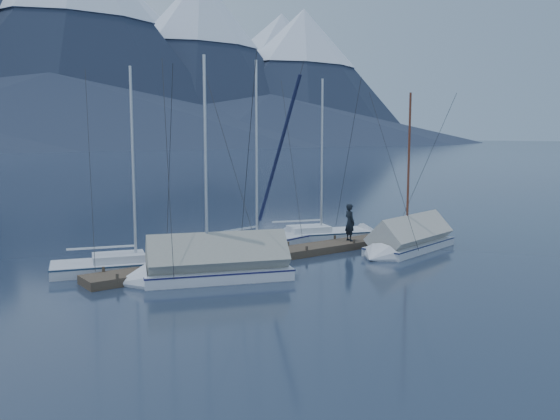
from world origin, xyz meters
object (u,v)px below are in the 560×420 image
(sailboat_open_mid, at_px, (264,244))
(sailboat_covered_near, at_px, (405,243))
(sailboat_open_left, at_px, (148,265))
(sailboat_covered_far, at_px, (204,269))
(sailboat_open_right, at_px, (330,236))
(person, at_px, (350,222))

(sailboat_open_mid, height_order, sailboat_covered_near, sailboat_open_mid)
(sailboat_open_left, bearing_deg, sailboat_covered_far, -73.51)
(sailboat_open_mid, relative_size, sailboat_covered_far, 1.07)
(sailboat_open_right, bearing_deg, sailboat_open_mid, 179.37)
(sailboat_covered_near, height_order, sailboat_covered_far, sailboat_covered_far)
(sailboat_covered_near, bearing_deg, sailboat_open_left, 161.06)
(person, bearing_deg, sailboat_open_mid, 64.27)
(sailboat_open_right, distance_m, sailboat_covered_far, 10.82)
(sailboat_open_mid, distance_m, sailboat_covered_far, 7.04)
(sailboat_open_right, bearing_deg, person, -109.67)
(sailboat_open_left, relative_size, sailboat_covered_near, 1.09)
(sailboat_open_left, bearing_deg, sailboat_covered_near, -18.94)
(sailboat_open_mid, relative_size, person, 5.40)
(sailboat_open_mid, relative_size, sailboat_covered_near, 1.19)
(sailboat_covered_far, bearing_deg, sailboat_open_left, 106.49)
(sailboat_open_mid, relative_size, sailboat_open_right, 1.07)
(sailboat_covered_near, xyz_separation_m, sailboat_covered_far, (-10.56, 0.85, 0.04))
(sailboat_covered_far, bearing_deg, sailboat_open_right, 21.76)
(sailboat_open_right, height_order, sailboat_covered_near, sailboat_open_right)
(sailboat_open_mid, xyz_separation_m, sailboat_covered_far, (-5.75, -4.06, 0.28))
(sailboat_open_mid, height_order, sailboat_covered_far, sailboat_open_mid)
(sailboat_covered_near, height_order, person, sailboat_covered_near)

